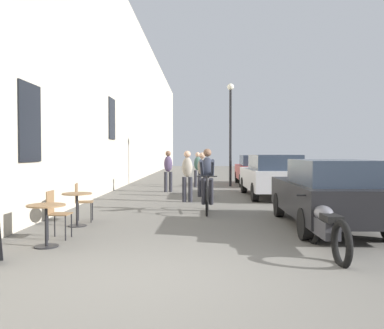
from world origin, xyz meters
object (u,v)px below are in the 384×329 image
(cafe_chair_mid_toward_street, at_px, (81,199))
(pedestrian_mid, at_px, (202,172))
(cyclist_on_bicycle, at_px, (207,182))
(street_lamp, at_px, (230,121))
(pedestrian_furthest, at_px, (198,168))
(parked_car_second, at_px, (272,175))
(parked_motorcycle, at_px, (326,228))
(cafe_table_mid, at_px, (77,202))
(pedestrian_near, at_px, (187,173))
(pedestrian_far, at_px, (168,169))
(cafe_chair_near_toward_street, at_px, (56,211))
(parked_car_third, at_px, (255,170))
(cafe_table_near, at_px, (46,216))
(parked_car_nearest, at_px, (328,192))

(cafe_chair_mid_toward_street, bearing_deg, pedestrian_mid, 62.37)
(cyclist_on_bicycle, relative_size, street_lamp, 0.36)
(pedestrian_furthest, distance_m, parked_car_second, 4.93)
(pedestrian_mid, distance_m, parked_car_second, 2.51)
(cafe_chair_mid_toward_street, relative_size, parked_motorcycle, 0.41)
(cafe_table_mid, xyz_separation_m, pedestrian_furthest, (2.54, 9.98, 0.39))
(pedestrian_near, relative_size, parked_car_second, 0.38)
(parked_car_second, xyz_separation_m, parked_motorcycle, (-0.56, -8.11, -0.39))
(cafe_table_mid, xyz_separation_m, pedestrian_far, (1.36, 7.73, 0.43))
(cafe_table_mid, distance_m, pedestrian_far, 7.86)
(cafe_chair_near_toward_street, bearing_deg, pedestrian_far, 81.45)
(pedestrian_near, distance_m, pedestrian_mid, 1.67)
(parked_motorcycle, bearing_deg, pedestrian_furthest, 99.96)
(pedestrian_near, relative_size, street_lamp, 0.34)
(cyclist_on_bicycle, bearing_deg, cafe_table_mid, -143.11)
(pedestrian_far, xyz_separation_m, parked_motorcycle, (3.33, -9.97, -0.54))
(cyclist_on_bicycle, bearing_deg, pedestrian_far, 105.16)
(pedestrian_furthest, height_order, parked_car_second, pedestrian_furthest)
(cafe_chair_mid_toward_street, bearing_deg, pedestrian_furthest, 74.47)
(pedestrian_furthest, relative_size, parked_car_third, 0.39)
(cafe_chair_near_toward_street, height_order, cyclist_on_bicycle, cyclist_on_bicycle)
(cafe_table_near, relative_size, cyclist_on_bicycle, 0.41)
(cafe_table_near, bearing_deg, parked_car_third, 68.21)
(cafe_table_mid, xyz_separation_m, street_lamp, (4.11, 10.63, 2.59))
(cafe_chair_near_toward_street, distance_m, street_lamp, 12.87)
(cyclist_on_bicycle, distance_m, parked_car_third, 9.51)
(pedestrian_near, xyz_separation_m, pedestrian_far, (-0.90, 3.38, 0.01))
(pedestrian_mid, relative_size, parked_car_second, 0.37)
(pedestrian_near, xyz_separation_m, parked_motorcycle, (2.43, -6.59, -0.53))
(cafe_table_mid, xyz_separation_m, cafe_chair_mid_toward_street, (-0.08, 0.55, -0.00))
(cafe_table_near, bearing_deg, cyclist_on_bicycle, 55.79)
(cafe_table_mid, bearing_deg, street_lamp, 68.88)
(pedestrian_near, distance_m, parked_car_nearest, 5.43)
(pedestrian_furthest, xyz_separation_m, parked_car_nearest, (2.85, -10.06, -0.16))
(cafe_table_near, distance_m, cafe_table_mid, 1.95)
(parked_car_third, bearing_deg, street_lamp, -151.46)
(parked_car_third, relative_size, parked_motorcycle, 1.96)
(cafe_chair_near_toward_street, distance_m, pedestrian_near, 6.08)
(cafe_table_near, distance_m, pedestrian_far, 9.77)
(cafe_chair_mid_toward_street, bearing_deg, cafe_chair_near_toward_street, -87.57)
(cafe_table_near, xyz_separation_m, pedestrian_far, (1.28, 9.68, 0.43))
(pedestrian_near, height_order, parked_car_third, pedestrian_near)
(pedestrian_furthest, bearing_deg, parked_car_second, -56.65)
(parked_car_second, bearing_deg, parked_motorcycle, -93.96)
(cafe_chair_mid_toward_street, bearing_deg, cafe_table_near, -86.48)
(parked_car_nearest, bearing_deg, parked_car_third, 90.06)
(cafe_table_near, relative_size, parked_car_second, 0.17)
(cyclist_on_bicycle, relative_size, pedestrian_far, 1.05)
(cafe_chair_near_toward_street, bearing_deg, cafe_chair_mid_toward_street, 92.43)
(cyclist_on_bicycle, bearing_deg, pedestrian_mid, 91.89)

